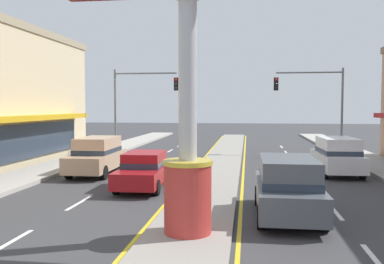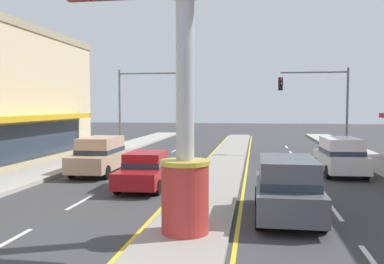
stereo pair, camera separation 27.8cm
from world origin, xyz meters
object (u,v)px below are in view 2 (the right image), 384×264
at_px(traffic_light_left_side, 142,96).
at_px(traffic_light_right_side, 322,96).
at_px(suv_near_right_lane, 100,155).
at_px(suv_far_left_oncoming, 340,156).
at_px(suv_mid_left_lane, 287,187).
at_px(sedan_near_left_lane, 146,170).
at_px(district_sign, 185,83).

distance_m(traffic_light_left_side, traffic_light_right_side, 12.84).
xyz_separation_m(suv_near_right_lane, suv_far_left_oncoming, (12.25, 1.61, 0.00)).
relative_size(suv_near_right_lane, suv_mid_left_lane, 1.01).
bearing_deg(suv_near_right_lane, traffic_light_right_side, 38.51).
distance_m(suv_near_right_lane, sedan_near_left_lane, 4.58).
bearing_deg(district_sign, suv_far_left_oncoming, 61.19).
bearing_deg(traffic_light_left_side, suv_mid_left_lane, -60.46).
height_order(traffic_light_left_side, suv_near_right_lane, traffic_light_left_side).
distance_m(district_sign, suv_far_left_oncoming, 13.09).
distance_m(traffic_light_right_side, suv_mid_left_lane, 17.77).
relative_size(traffic_light_left_side, suv_far_left_oncoming, 1.33).
bearing_deg(suv_mid_left_lane, suv_far_left_oncoming, 69.30).
relative_size(traffic_light_right_side, suv_far_left_oncoming, 1.33).
bearing_deg(traffic_light_right_side, suv_near_right_lane, -141.49).
height_order(district_sign, suv_near_right_lane, district_sign).
height_order(traffic_light_right_side, suv_far_left_oncoming, traffic_light_right_side).
bearing_deg(district_sign, suv_near_right_lane, 122.73).
distance_m(suv_near_right_lane, suv_mid_left_lane, 11.44).
bearing_deg(suv_near_right_lane, suv_far_left_oncoming, 7.48).
bearing_deg(suv_mid_left_lane, district_sign, -139.67).
bearing_deg(suv_near_right_lane, suv_mid_left_lane, -38.56).
bearing_deg(traffic_light_left_side, district_sign, -71.07).
bearing_deg(sedan_near_left_lane, suv_mid_left_lane, -35.05).
bearing_deg(suv_near_right_lane, traffic_light_left_side, 91.78).
bearing_deg(suv_near_right_lane, district_sign, -57.27).
xyz_separation_m(traffic_light_right_side, suv_near_right_lane, (-12.53, -9.97, -3.26)).
bearing_deg(traffic_light_left_side, suv_far_left_oncoming, -31.05).
distance_m(traffic_light_right_side, sedan_near_left_lane, 16.43).
bearing_deg(suv_far_left_oncoming, traffic_light_right_side, 88.06).
distance_m(traffic_light_left_side, suv_near_right_lane, 9.72).
bearing_deg(suv_far_left_oncoming, district_sign, -118.81).
bearing_deg(traffic_light_left_side, suv_near_right_lane, -88.22).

